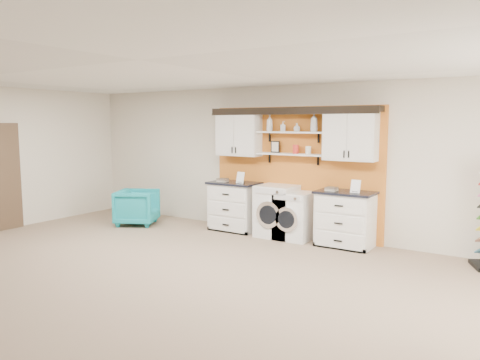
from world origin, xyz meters
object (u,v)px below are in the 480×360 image
Objects in this scene: dryer at (295,216)px; base_cabinet_right at (345,219)px; washer at (277,211)px; base_cabinet_left at (235,206)px; armchair at (137,207)px.

base_cabinet_right is at bearing 0.20° from dryer.
washer is 1.11× the size of dryer.
base_cabinet_left is 1.21× the size of armchair.
base_cabinet_right is (2.26, 0.00, -0.00)m from base_cabinet_left.
base_cabinet_left is 2.09m from armchair.
washer reaches higher than armchair.
base_cabinet_left is 1.00× the size of base_cabinet_right.
base_cabinet_left is at bearing 179.85° from dryer.
armchair is (-2.92, -0.68, -0.11)m from washer.
base_cabinet_right is at bearing 0.00° from base_cabinet_left.
base_cabinet_left is 2.26m from base_cabinet_right.
washer is 1.19× the size of armchair.
washer is 3.00m from armchair.
base_cabinet_left is 1.13× the size of dryer.
armchair is at bearing -161.03° from base_cabinet_left.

